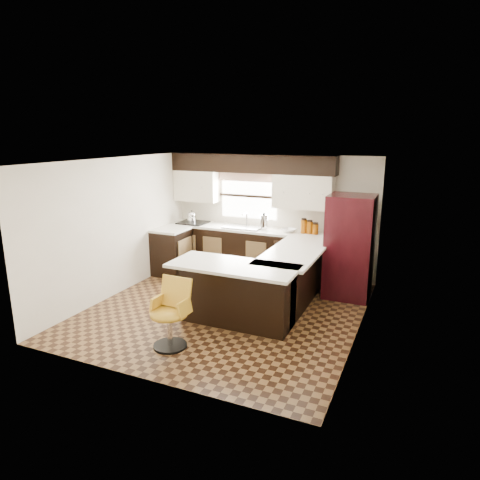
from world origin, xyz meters
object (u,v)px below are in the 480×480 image
at_px(peninsula_long, 290,279).
at_px(peninsula_return, 237,295).
at_px(refrigerator, 350,247).
at_px(bar_chair, 169,315).

xyz_separation_m(peninsula_long, peninsula_return, (-0.53, -0.97, 0.00)).
bearing_deg(refrigerator, bar_chair, -122.80).
height_order(peninsula_long, peninsula_return, same).
bearing_deg(peninsula_long, peninsula_return, -118.30).
bearing_deg(peninsula_return, bar_chair, -116.12).
distance_m(peninsula_return, bar_chair, 1.18).
bearing_deg(peninsula_return, refrigerator, 53.67).
distance_m(peninsula_long, refrigerator, 1.23).
relative_size(peninsula_return, bar_chair, 1.77).
relative_size(peninsula_return, refrigerator, 0.92).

